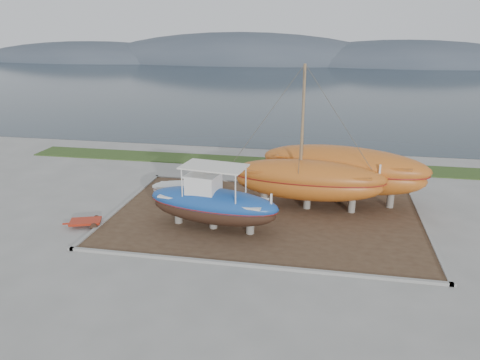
% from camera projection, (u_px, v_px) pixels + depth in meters
% --- Properties ---
extents(ground, '(140.00, 140.00, 0.00)m').
position_uv_depth(ground, '(255.00, 247.00, 24.16)').
color(ground, gray).
rests_on(ground, ground).
extents(dirt_patch, '(18.00, 12.00, 0.06)m').
position_uv_depth(dirt_patch, '(265.00, 217.00, 27.87)').
color(dirt_patch, '#422D1E').
rests_on(dirt_patch, ground).
extents(curb_frame, '(18.60, 12.60, 0.15)m').
position_uv_depth(curb_frame, '(265.00, 216.00, 27.86)').
color(curb_frame, gray).
rests_on(curb_frame, ground).
extents(grass_strip, '(44.00, 3.00, 0.08)m').
position_uv_depth(grass_strip, '(285.00, 164.00, 38.59)').
color(grass_strip, '#284219').
rests_on(grass_strip, ground).
extents(sea, '(260.00, 100.00, 0.04)m').
position_uv_depth(sea, '(313.00, 85.00, 89.40)').
color(sea, '#17252E').
rests_on(sea, ground).
extents(mountain_ridge, '(200.00, 36.00, 20.00)m').
position_uv_depth(mountain_ridge, '(321.00, 63.00, 140.66)').
color(mountain_ridge, '#333D49').
rests_on(mountain_ridge, ground).
extents(blue_caique, '(7.83, 3.50, 3.64)m').
position_uv_depth(blue_caique, '(213.00, 197.00, 25.75)').
color(blue_caique, '#19489B').
rests_on(blue_caique, dirt_patch).
extents(white_dinghy, '(4.36, 1.95, 1.27)m').
position_uv_depth(white_dinghy, '(184.00, 191.00, 30.17)').
color(white_dinghy, white).
rests_on(white_dinghy, dirt_patch).
extents(orange_sailboat, '(9.51, 3.16, 8.77)m').
position_uv_depth(orange_sailboat, '(310.00, 139.00, 27.78)').
color(orange_sailboat, '#AC561A').
rests_on(orange_sailboat, dirt_patch).
extents(orange_bare_hull, '(11.06, 5.31, 3.48)m').
position_uv_depth(orange_bare_hull, '(342.00, 175.00, 29.89)').
color(orange_bare_hull, '#AC561A').
rests_on(orange_bare_hull, dirt_patch).
extents(red_trailer, '(2.81, 2.03, 0.36)m').
position_uv_depth(red_trailer, '(86.00, 223.00, 26.63)').
color(red_trailer, '#AE2713').
rests_on(red_trailer, ground).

